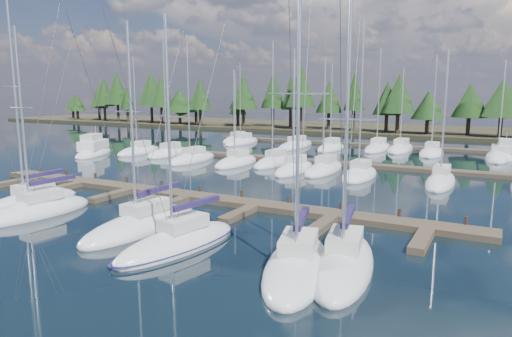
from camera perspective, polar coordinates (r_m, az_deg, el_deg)
The scene contains 14 objects.
ground at distance 47.13m, azimuth 0.70°, elevation -0.79°, with size 260.00×260.00×0.00m, color black.
far_shore at distance 103.67m, azimuth 16.29°, elevation 4.69°, with size 220.00×30.00×0.60m, color #312D1B.
main_dock at distance 36.58m, azimuth -8.52°, elevation -3.63°, with size 44.00×6.13×0.90m.
back_docks at distance 64.89m, azimuth 8.73°, elevation 2.14°, with size 50.00×21.80×0.40m.
front_sailboat_1 at distance 38.23m, azimuth -26.40°, elevation -3.82°, with size 3.25×8.93×16.08m.
front_sailboat_2 at distance 35.45m, azimuth -25.77°, elevation -4.79°, with size 3.75×8.52×13.51m.
front_sailboat_3 at distance 29.67m, azimuth -14.02°, elevation -6.80°, with size 3.21×9.67×13.32m.
front_sailboat_4 at distance 25.78m, azimuth -9.63°, elevation -9.15°, with size 4.07×9.12×13.16m.
front_sailboat_5 at distance 22.34m, azimuth 5.17°, elevation -12.02°, with size 5.21×9.25×15.29m.
front_sailboat_6 at distance 22.98m, azimuth 10.87°, elevation -11.56°, with size 4.47×9.40×13.22m.
back_sailboat_rows at distance 60.17m, azimuth 7.61°, elevation 1.65°, with size 49.18×32.95×16.61m.
motor_yacht_left at distance 65.88m, azimuth -19.63°, elevation 2.08°, with size 6.71×9.79×4.67m.
motor_yacht_right at distance 67.23m, azimuth 28.67°, elevation 1.55°, with size 2.98×8.30×4.11m.
tree_line at distance 93.85m, azimuth 14.80°, elevation 8.68°, with size 186.55×11.64×13.79m.
Camera 1 is at (21.44, -11.10, 8.52)m, focal length 32.00 mm.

